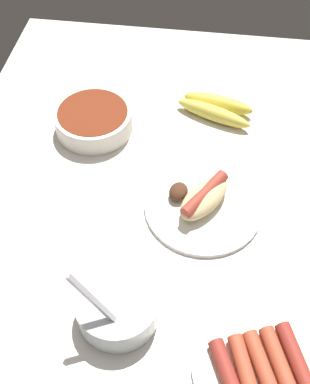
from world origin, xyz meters
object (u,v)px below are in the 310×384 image
(plate_sausages, at_px, (260,366))
(plate_hotdog_assembled, at_px, (202,201))
(bowl_chili, at_px, (93,120))
(banana_bunch, at_px, (216,108))
(bowl_coleslaw, at_px, (117,305))

(plate_sausages, relative_size, plate_hotdog_assembled, 0.92)
(plate_sausages, bearing_deg, bowl_chili, -143.04)
(plate_sausages, height_order, banana_bunch, banana_bunch)
(banana_bunch, bearing_deg, bowl_coleslaw, -14.37)
(banana_bunch, bearing_deg, plate_hotdog_assembled, -2.19)
(plate_hotdog_assembled, bearing_deg, bowl_chili, -125.87)
(plate_sausages, bearing_deg, banana_bunch, -169.96)
(banana_bunch, bearing_deg, bowl_chili, -72.24)
(bowl_chili, distance_m, plate_hotdog_assembled, 0.32)
(bowl_chili, distance_m, plate_sausages, 0.61)
(bowl_chili, relative_size, plate_hotdog_assembled, 0.74)
(plate_sausages, bearing_deg, plate_hotdog_assembled, -159.77)
(bowl_coleslaw, height_order, banana_bunch, bowl_coleslaw)
(bowl_coleslaw, xyz_separation_m, plate_hotdog_assembled, (-0.24, 0.12, -0.01))
(bowl_coleslaw, bearing_deg, bowl_chili, -162.57)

